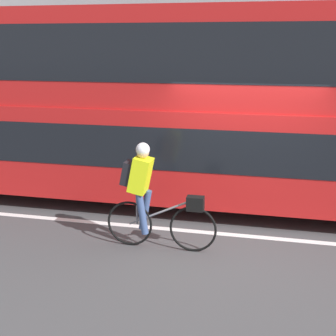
{
  "coord_description": "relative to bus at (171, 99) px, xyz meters",
  "views": [
    {
      "loc": [
        0.47,
        -7.45,
        3.14
      ],
      "look_at": [
        -1.31,
        0.18,
        1.02
      ],
      "focal_mm": 50.0,
      "sensor_mm": 36.0,
      "label": 1
    }
  ],
  "objects": [
    {
      "name": "cyclist_on_bike",
      "position": [
        0.19,
        -2.33,
        -1.17
      ],
      "size": [
        1.75,
        0.32,
        1.68
      ],
      "color": "black",
      "rests_on": "ground_plane"
    },
    {
      "name": "building_facade",
      "position": [
        1.55,
        4.65,
        1.43
      ],
      "size": [
        60.0,
        0.3,
        7.0
      ],
      "color": "#9E9EA3",
      "rests_on": "ground_plane"
    },
    {
      "name": "ground_plane",
      "position": [
        1.55,
        -1.46,
        -2.07
      ],
      "size": [
        80.0,
        80.0,
        0.0
      ],
      "primitive_type": "plane",
      "color": "#424244"
    },
    {
      "name": "street_sign_post",
      "position": [
        -0.59,
        3.43,
        -0.65
      ],
      "size": [
        0.36,
        0.09,
        2.35
      ],
      "color": "#59595B",
      "rests_on": "sidewalk_curb"
    },
    {
      "name": "trash_bin",
      "position": [
        -4.16,
        3.43,
        -1.52
      ],
      "size": [
        0.5,
        0.5,
        0.9
      ],
      "color": "#194C23",
      "rests_on": "sidewalk_curb"
    },
    {
      "name": "road_center_line",
      "position": [
        1.55,
        -1.56,
        -2.07
      ],
      "size": [
        50.0,
        0.14,
        0.01
      ],
      "primitive_type": "cube",
      "color": "silver",
      "rests_on": "ground_plane"
    },
    {
      "name": "bus",
      "position": [
        0.0,
        0.0,
        0.0
      ],
      "size": [
        10.25,
        2.6,
        3.74
      ],
      "color": "black",
      "rests_on": "ground_plane"
    },
    {
      "name": "sidewalk_curb",
      "position": [
        1.55,
        3.53,
        -2.02
      ],
      "size": [
        60.0,
        1.93,
        0.1
      ],
      "color": "gray",
      "rests_on": "ground_plane"
    }
  ]
}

